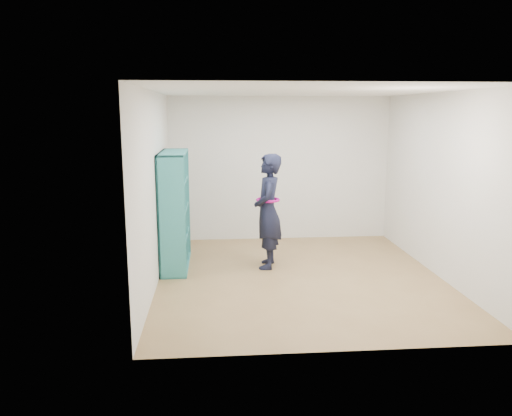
{
  "coord_description": "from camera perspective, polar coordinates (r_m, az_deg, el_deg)",
  "views": [
    {
      "loc": [
        -1.19,
        -6.73,
        2.34
      ],
      "look_at": [
        -0.6,
        0.3,
        0.96
      ],
      "focal_mm": 35.0,
      "sensor_mm": 36.0,
      "label": 1
    }
  ],
  "objects": [
    {
      "name": "wall_left",
      "position": [
        6.86,
        -11.51,
        2.1
      ],
      "size": [
        0.02,
        4.5,
        2.6
      ],
      "primitive_type": "cube",
      "color": "silver",
      "rests_on": "floor"
    },
    {
      "name": "ceiling",
      "position": [
        6.84,
        5.38,
        13.17
      ],
      "size": [
        4.5,
        4.5,
        0.0
      ],
      "primitive_type": "plane",
      "color": "white",
      "rests_on": "wall_back"
    },
    {
      "name": "wall_right",
      "position": [
        7.52,
        20.38,
        2.4
      ],
      "size": [
        0.02,
        4.5,
        2.6
      ],
      "primitive_type": "cube",
      "color": "silver",
      "rests_on": "floor"
    },
    {
      "name": "bookshelf",
      "position": [
        7.62,
        -9.5,
        -0.35
      ],
      "size": [
        0.38,
        1.31,
        1.75
      ],
      "color": "teal",
      "rests_on": "floor"
    },
    {
      "name": "wall_front",
      "position": [
        4.76,
        9.85,
        -1.76
      ],
      "size": [
        4.0,
        0.02,
        2.6
      ],
      "primitive_type": "cube",
      "color": "silver",
      "rests_on": "floor"
    },
    {
      "name": "smartphone",
      "position": [
        7.55,
        0.36,
        0.63
      ],
      "size": [
        0.01,
        0.09,
        0.13
      ],
      "rotation": [
        0.32,
        0.0,
        0.04
      ],
      "color": "silver",
      "rests_on": "person"
    },
    {
      "name": "floor",
      "position": [
        7.23,
        5.01,
        -7.89
      ],
      "size": [
        4.5,
        4.5,
        0.0
      ],
      "primitive_type": "plane",
      "color": "olive",
      "rests_on": "ground"
    },
    {
      "name": "wall_back",
      "position": [
        9.12,
        2.75,
        4.48
      ],
      "size": [
        4.0,
        0.02,
        2.6
      ],
      "primitive_type": "cube",
      "color": "silver",
      "rests_on": "floor"
    },
    {
      "name": "person",
      "position": [
        7.46,
        1.37,
        -0.37
      ],
      "size": [
        0.5,
        0.68,
        1.72
      ],
      "rotation": [
        0.0,
        0.0,
        -1.72
      ],
      "color": "black",
      "rests_on": "floor"
    }
  ]
}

